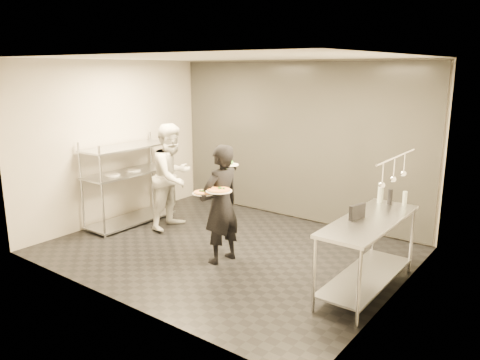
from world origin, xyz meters
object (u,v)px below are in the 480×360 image
Objects in this scene: salad_plate at (229,163)px; bottle_green at (381,193)px; pizza_plate_near at (203,193)px; pos_monitor at (357,212)px; chef at (172,176)px; pass_rack at (129,180)px; prep_counter at (368,242)px; bottle_dark at (390,197)px; waiter at (221,204)px; pizza_plate_far at (219,190)px; bottle_clear at (405,199)px.

bottle_green is at bearing 23.75° from salad_plate.
pos_monitor reaches higher than pizza_plate_near.
chef is at bearing 166.02° from salad_plate.
pass_rack reaches higher than prep_counter.
chef is 3.56m from bottle_dark.
waiter is 0.34m from pizza_plate_far.
prep_counter is 1.99m from pizza_plate_far.
pos_monitor is 0.93m from bottle_clear.
bottle_green reaches higher than pizza_plate_far.
bottle_green is at bearing -169.13° from bottle_clear.
bottle_dark reaches higher than prep_counter.
bottle_dark is at bearing 33.11° from pizza_plate_near.
pizza_plate_near is 1.12× the size of salad_plate.
pizza_plate_near is 2.03m from pos_monitor.
pos_monitor is at bearing -1.27° from pass_rack.
pizza_plate_far is at bearing -146.16° from bottle_clear.
salad_plate reaches higher than bottle_green.
waiter is (-1.98, -0.36, 0.21)m from prep_counter.
salad_plate is at bearing -157.77° from bottle_dark.
pizza_plate_far is (0.12, -0.19, 0.26)m from waiter.
pos_monitor is at bearing -106.51° from bottle_clear.
salad_plate reaches higher than pizza_plate_near.
waiter is at bearing -151.38° from bottle_clear.
bottle_dark is at bearing -2.74° from bottle_green.
chef is at bearing -172.40° from bottle_green.
chef reaches higher than prep_counter.
pizza_plate_near is 1.41× the size of bottle_dark.
pizza_plate_far reaches higher than bottle_clear.
chef is 1.90m from pizza_plate_far.
bottle_dark is at bearing 98.02° from pos_monitor.
pizza_plate_near is at bearing -150.97° from pos_monitor.
prep_counter is at bearing -100.47° from chef.
chef reaches higher than bottle_clear.
waiter reaches higher than pos_monitor.
prep_counter is at bearing 53.15° from pos_monitor.
waiter is at bearing -8.58° from pass_rack.
pizza_plate_near is (-0.11, -0.25, 0.20)m from waiter.
bottle_clear is 0.18m from bottle_dark.
waiter reaches higher than pizza_plate_near.
pass_rack is 0.96× the size of waiter.
prep_counter is 0.87m from bottle_green.
pos_monitor is at bearing -87.57° from bottle_green.
bottle_clear is at bearing 126.94° from waiter.
pos_monitor is 0.84m from bottle_green.
pizza_plate_near is (1.48, -0.89, 0.15)m from chef.
chef is at bearing 175.37° from prep_counter.
pizza_plate_near is 1.08× the size of bottle_green.
chef is at bearing 148.81° from pizza_plate_near.
pass_rack is 5.45× the size of pizza_plate_near.
salad_plate reaches higher than pizza_plate_far.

